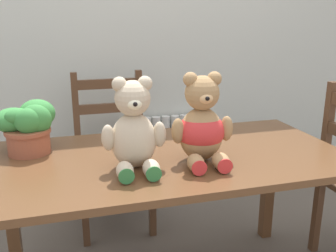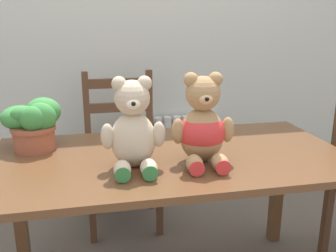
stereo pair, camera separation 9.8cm
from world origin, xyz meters
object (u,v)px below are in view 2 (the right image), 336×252
Objects in this scene: wooden_chair_behind at (122,153)px; potted_plant at (34,122)px; teddy_bear_right at (202,127)px; teddy_bear_left at (133,129)px.

wooden_chair_behind reaches higher than potted_plant.
wooden_chair_behind is 1.00m from teddy_bear_right.
wooden_chair_behind is 0.97m from teddy_bear_left.
teddy_bear_right is (0.26, -0.87, 0.40)m from wooden_chair_behind.
teddy_bear_right reaches higher than potted_plant.
teddy_bear_right is (0.28, 0.00, -0.01)m from teddy_bear_left.
wooden_chair_behind is at bearing -67.58° from teddy_bear_right.
teddy_bear_left is 1.39× the size of potted_plant.
teddy_bear_left is at bearing 6.49° from teddy_bear_right.
teddy_bear_left is at bearing -37.14° from potted_plant.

